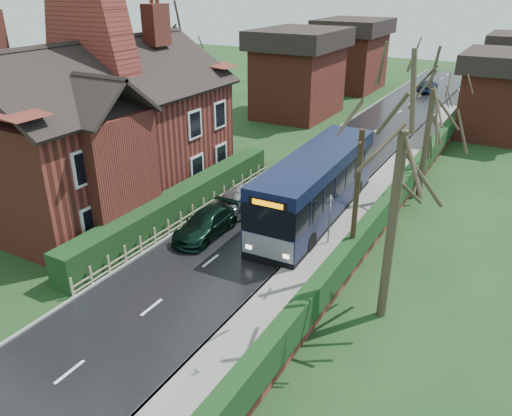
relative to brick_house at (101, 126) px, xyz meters
The scene contains 18 objects.
ground 10.87m from the brick_house, 28.67° to the right, with size 140.00×140.00×0.00m, color #28461E.
road 11.07m from the brick_house, 30.89° to the left, with size 6.00×100.00×0.02m, color black.
pavement 14.64m from the brick_house, 21.92° to the left, with size 2.50×100.00×0.14m, color slate.
kerb_right 13.59m from the brick_house, 23.91° to the left, with size 0.12×100.00×0.14m, color gray.
kerb_left 8.85m from the brick_house, 42.59° to the left, with size 0.12×100.00×0.10m, color gray.
front_hedge 6.02m from the brick_house, ahead, with size 1.20×16.00×1.60m, color black.
picket_fence 6.83m from the brick_house, ahead, with size 0.10×16.00×0.90m, color tan, non-canonical shape.
right_wall_hedge 15.80m from the brick_house, 19.77° to the left, with size 0.60×50.00×1.80m.
brick_house is the anchor object (origin of this frame).
bus 11.87m from the brick_house, 19.03° to the left, with size 3.00×11.50×3.47m.
car_silver 8.33m from the brick_house, 15.48° to the left, with size 1.79×4.44×1.51m, color silver.
car_green 8.10m from the brick_house, ahead, with size 1.72×4.22×1.22m, color black.
car_distant 41.10m from the brick_house, 77.39° to the left, with size 1.33×3.81×1.25m, color black.
bus_stop_sign 13.08m from the brick_house, ahead, with size 0.21×0.37×2.53m.
telegraph_pole 14.60m from the brick_house, ahead, with size 0.22×0.82×6.39m.
tree_right_near 17.08m from the brick_house, ahead, with size 4.71×4.71×10.18m.
tree_right_far 17.88m from the brick_house, 31.75° to the left, with size 4.58×4.58×8.85m.
tree_house_side 13.88m from the brick_house, 109.62° to the left, with size 4.70×4.70×10.68m.
Camera 1 is at (11.31, -13.78, 11.48)m, focal length 35.00 mm.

